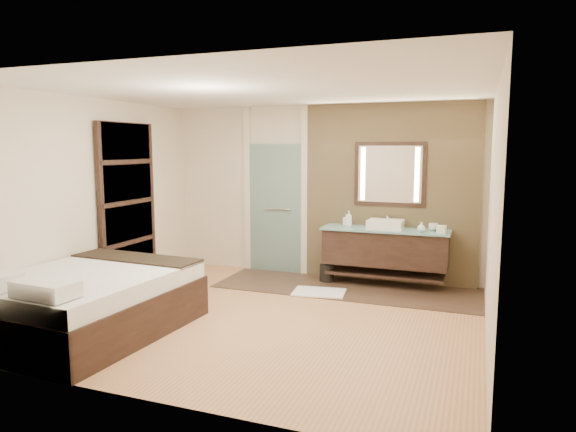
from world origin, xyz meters
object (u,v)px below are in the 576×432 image
at_px(vanity, 385,248).
at_px(mirror_unit, 390,174).
at_px(bed, 88,302).
at_px(waste_bin, 327,273).

xyz_separation_m(vanity, mirror_unit, (0.00, 0.24, 1.07)).
bearing_deg(bed, mirror_unit, 53.62).
bearing_deg(vanity, bed, -131.80).
xyz_separation_m(vanity, waste_bin, (-0.87, -0.07, -0.44)).
relative_size(vanity, waste_bin, 6.65).
xyz_separation_m(mirror_unit, waste_bin, (-0.87, -0.31, -1.51)).
xyz_separation_m(vanity, bed, (-2.75, -3.08, -0.23)).
distance_m(vanity, waste_bin, 0.98).
height_order(vanity, mirror_unit, mirror_unit).
relative_size(mirror_unit, waste_bin, 3.81).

